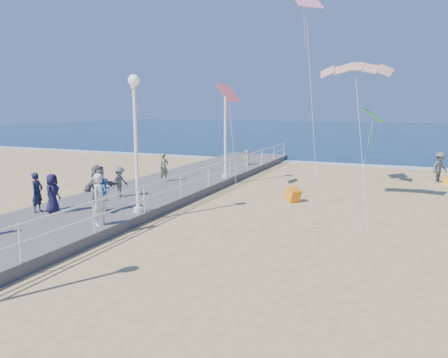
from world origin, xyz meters
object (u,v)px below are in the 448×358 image
at_px(lamp_post_mid, 135,129).
at_px(beach_walker_a, 440,167).
at_px(spectator_5, 99,189).
at_px(box_kite, 293,196).
at_px(beach_walker_c, 246,160).
at_px(spectator_0, 37,192).
at_px(lamp_post_far, 225,121).
at_px(toddler_held, 106,190).
at_px(woman_holding_toddler, 100,200).
at_px(spectator_4, 52,194).
at_px(spectator_2, 120,182).
at_px(spectator_6, 164,167).
at_px(beach_chair_left, 448,181).

bearing_deg(lamp_post_mid, beach_walker_a, 51.42).
distance_m(spectator_5, box_kite, 9.02).
height_order(lamp_post_mid, beach_walker_c, lamp_post_mid).
xyz_separation_m(spectator_0, box_kite, (8.44, 7.40, -0.89)).
relative_size(lamp_post_far, toddler_held, 6.44).
distance_m(lamp_post_mid, toddler_held, 2.81).
distance_m(beach_walker_a, beach_walker_c, 12.32).
bearing_deg(woman_holding_toddler, lamp_post_mid, 1.43).
xyz_separation_m(lamp_post_far, box_kite, (4.80, -3.12, -3.36)).
distance_m(woman_holding_toddler, spectator_4, 2.94).
height_order(woman_holding_toddler, spectator_5, spectator_5).
height_order(spectator_5, beach_walker_c, spectator_5).
bearing_deg(box_kite, woman_holding_toddler, -170.93).
bearing_deg(spectator_5, box_kite, -37.00).
xyz_separation_m(toddler_held, beach_walker_a, (11.52, 16.47, -0.74)).
height_order(lamp_post_far, spectator_0, lamp_post_far).
bearing_deg(spectator_2, beach_walker_a, -37.34).
bearing_deg(spectator_6, beach_walker_a, -32.63).
xyz_separation_m(woman_holding_toddler, toddler_held, (0.15, 0.15, 0.34)).
bearing_deg(woman_holding_toddler, spectator_0, 84.71).
relative_size(box_kite, beach_chair_left, 1.09).
bearing_deg(beach_walker_c, woman_holding_toddler, -37.93).
bearing_deg(beach_chair_left, spectator_2, -140.28).
xyz_separation_m(woman_holding_toddler, spectator_0, (-3.53, 0.60, -0.13)).
height_order(spectator_5, box_kite, spectator_5).
bearing_deg(box_kite, spectator_0, 171.85).
height_order(spectator_6, beach_chair_left, spectator_6).
relative_size(toddler_held, box_kite, 1.38).
distance_m(lamp_post_far, beach_walker_c, 6.47).
distance_m(toddler_held, spectator_4, 3.09).
relative_size(beach_walker_a, beach_walker_c, 1.28).
bearing_deg(beach_chair_left, beach_walker_c, 177.15).
bearing_deg(lamp_post_far, beach_chair_left, 22.89).
height_order(lamp_post_far, spectator_6, lamp_post_far).
relative_size(spectator_5, beach_chair_left, 3.43).
height_order(beach_walker_a, box_kite, beach_walker_a).
height_order(spectator_0, beach_walker_c, spectator_0).
height_order(spectator_6, beach_walker_c, spectator_6).
xyz_separation_m(lamp_post_mid, spectator_5, (-1.41, -0.57, -2.32)).
height_order(toddler_held, beach_chair_left, toddler_held).
relative_size(woman_holding_toddler, toddler_held, 2.23).
relative_size(lamp_post_far, spectator_5, 2.82).
bearing_deg(spectator_6, spectator_2, -148.70).
xyz_separation_m(spectator_2, box_kite, (7.19, 3.78, -0.81)).
height_order(woman_holding_toddler, beach_walker_a, woman_holding_toddler).
height_order(lamp_post_mid, toddler_held, lamp_post_mid).
height_order(lamp_post_mid, spectator_0, lamp_post_mid).
relative_size(spectator_0, spectator_6, 1.01).
bearing_deg(beach_walker_c, beach_chair_left, 47.01).
bearing_deg(spectator_6, lamp_post_far, -18.65).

